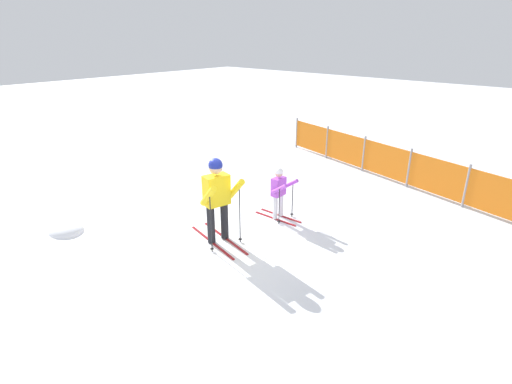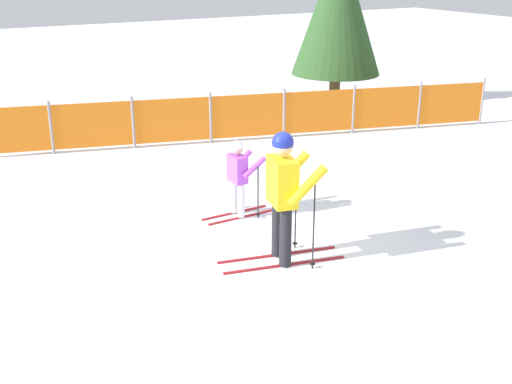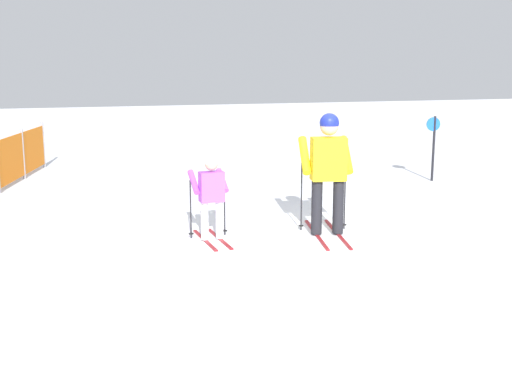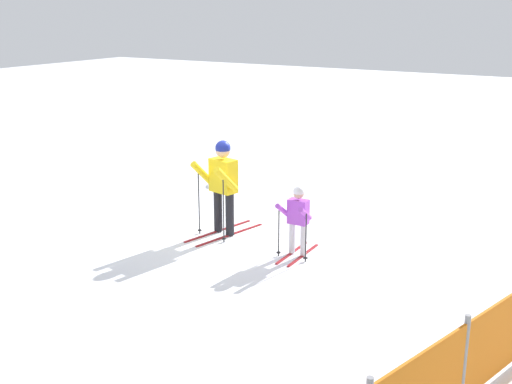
{
  "view_description": "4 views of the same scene",
  "coord_description": "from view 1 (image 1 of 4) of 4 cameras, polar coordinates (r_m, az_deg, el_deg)",
  "views": [
    {
      "loc": [
        5.2,
        -4.66,
        3.82
      ],
      "look_at": [
        0.52,
        0.61,
        0.98
      ],
      "focal_mm": 28.0,
      "sensor_mm": 36.0,
      "label": 1
    },
    {
      "loc": [
        -3.86,
        -6.18,
        3.66
      ],
      "look_at": [
        0.08,
        0.74,
        0.7
      ],
      "focal_mm": 45.0,
      "sensor_mm": 36.0,
      "label": 2
    },
    {
      "loc": [
        -7.85,
        3.71,
        2.32
      ],
      "look_at": [
        0.03,
        1.09,
        0.68
      ],
      "focal_mm": 45.0,
      "sensor_mm": 36.0,
      "label": 3
    },
    {
      "loc": [
        8.98,
        6.08,
        3.9
      ],
      "look_at": [
        -0.01,
        0.67,
        0.85
      ],
      "focal_mm": 45.0,
      "sensor_mm": 36.0,
      "label": 4
    }
  ],
  "objects": [
    {
      "name": "ground_plane",
      "position": [
        7.96,
        -5.79,
        -6.88
      ],
      "size": [
        60.0,
        60.0,
        0.0
      ],
      "primitive_type": "plane",
      "color": "white"
    },
    {
      "name": "skier_child",
      "position": [
        8.57,
        3.34,
        0.41
      ],
      "size": [
        1.1,
        0.55,
        1.16
      ],
      "rotation": [
        0.0,
        0.0,
        0.03
      ],
      "color": "maroon",
      "rests_on": "ground_plane"
    },
    {
      "name": "skier_adult",
      "position": [
        7.5,
        -5.56,
        -0.22
      ],
      "size": [
        1.63,
        0.8,
        1.69
      ],
      "rotation": [
        0.0,
        0.0,
        -0.22
      ],
      "color": "maroon",
      "rests_on": "ground_plane"
    },
    {
      "name": "safety_fence",
      "position": [
        10.73,
        24.32,
        2.03
      ],
      "size": [
        10.58,
        2.94,
        1.05
      ],
      "rotation": [
        0.0,
        0.0,
        -0.27
      ],
      "color": "gray",
      "rests_on": "ground_plane"
    },
    {
      "name": "snow_mound",
      "position": [
        9.15,
        -25.47,
        -5.05
      ],
      "size": [
        0.78,
        0.66,
        0.31
      ],
      "primitive_type": "ellipsoid",
      "color": "white",
      "rests_on": "ground_plane"
    }
  ]
}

